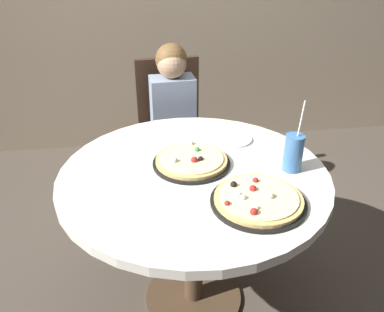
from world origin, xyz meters
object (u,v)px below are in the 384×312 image
chair_wooden (171,126)px  diner_child (176,145)px  pizza_veggie (191,161)px  dining_table (194,193)px  plate_small (233,139)px  pizza_cheese (258,200)px  soda_cup (293,153)px

chair_wooden → diner_child: size_ratio=0.88×
chair_wooden → pizza_veggie: chair_wooden is taller
dining_table → plate_small: 0.37m
dining_table → pizza_cheese: (0.20, -0.26, 0.12)m
chair_wooden → pizza_cheese: size_ratio=2.65×
pizza_cheese → diner_child: bearing=101.0°
diner_child → soda_cup: size_ratio=3.52×
diner_child → plate_small: (0.23, -0.49, 0.27)m
plate_small → pizza_veggie: bearing=-139.2°
soda_cup → diner_child: bearing=117.0°
chair_wooden → plate_small: 0.75m
dining_table → pizza_cheese: size_ratio=3.17×
chair_wooden → dining_table: bearing=-89.7°
pizza_veggie → soda_cup: bearing=-14.3°
dining_table → pizza_cheese: pizza_cheese is taller
pizza_cheese → soda_cup: size_ratio=1.17×
diner_child → pizza_cheese: 1.07m
pizza_cheese → plate_small: (0.03, 0.52, -0.01)m
pizza_cheese → plate_small: size_ratio=1.99×
pizza_cheese → dining_table: bearing=128.3°
dining_table → diner_child: 0.78m
diner_child → plate_small: 0.61m
soda_cup → plate_small: bearing=120.1°
chair_wooden → diner_child: (0.01, -0.18, -0.05)m
chair_wooden → soda_cup: bearing=-67.0°
pizza_veggie → plate_small: bearing=40.8°
plate_small → chair_wooden: bearing=109.5°
chair_wooden → soda_cup: 1.11m
chair_wooden → plate_small: chair_wooden is taller
dining_table → pizza_veggie: (-0.00, 0.07, 0.12)m
chair_wooden → plate_small: bearing=-70.5°
pizza_veggie → pizza_cheese: 0.38m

